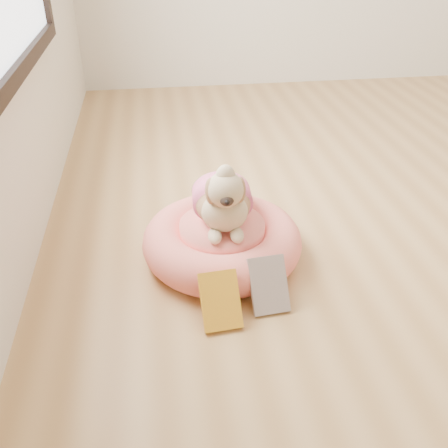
{
  "coord_description": "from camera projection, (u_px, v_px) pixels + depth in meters",
  "views": [
    {
      "loc": [
        -1.51,
        -1.59,
        1.14
      ],
      "look_at": [
        -1.29,
        -0.07,
        0.18
      ],
      "focal_mm": 40.0,
      "sensor_mm": 36.0,
      "label": 1
    }
  ],
  "objects": [
    {
      "name": "pet_bed",
      "position": [
        222.0,
        241.0,
        1.91
      ],
      "size": [
        0.61,
        0.61,
        0.16
      ],
      "color": "#FE7A63",
      "rests_on": "floor"
    },
    {
      "name": "dog",
      "position": [
        223.0,
        187.0,
        1.8
      ],
      "size": [
        0.3,
        0.41,
        0.29
      ],
      "primitive_type": null,
      "rotation": [
        0.0,
        0.0,
        -0.06
      ],
      "color": "brown",
      "rests_on": "pet_bed"
    },
    {
      "name": "book_yellow",
      "position": [
        220.0,
        300.0,
        1.6
      ],
      "size": [
        0.14,
        0.14,
        0.17
      ],
      "primitive_type": "cube",
      "rotation": [
        -0.65,
        0.0,
        0.08
      ],
      "color": "yellow",
      "rests_on": "floor"
    },
    {
      "name": "book_white",
      "position": [
        269.0,
        285.0,
        1.67
      ],
      "size": [
        0.14,
        0.14,
        0.17
      ],
      "primitive_type": "cube",
      "rotation": [
        -0.6,
        0.0,
        0.09
      ],
      "color": "white",
      "rests_on": "floor"
    }
  ]
}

